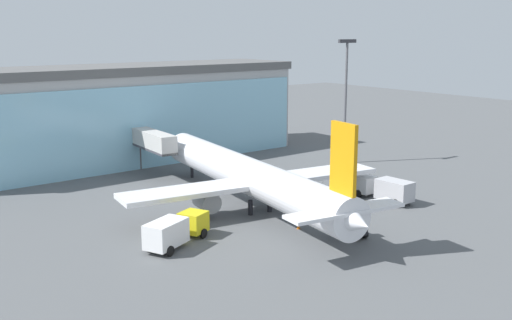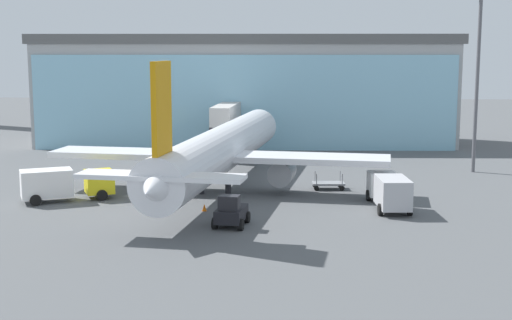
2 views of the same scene
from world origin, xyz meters
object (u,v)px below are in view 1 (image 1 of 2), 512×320
(airplane, at_px, (250,177))
(catering_truck, at_px, (175,230))
(pushback_tug, at_px, (350,226))
(fuel_truck, at_px, (385,188))
(safety_cone_nose, at_px, (299,226))
(apron_light_mast, at_px, (346,90))
(jet_bridge, at_px, (151,141))
(safety_cone_wingtip, at_px, (337,180))
(baggage_cart, at_px, (312,189))

(airplane, relative_size, catering_truck, 5.33)
(pushback_tug, bearing_deg, airplane, 16.80)
(fuel_truck, distance_m, safety_cone_nose, 14.34)
(apron_light_mast, bearing_deg, safety_cone_nose, -142.87)
(apron_light_mast, bearing_deg, jet_bridge, 158.33)
(safety_cone_nose, bearing_deg, jet_bridge, 91.89)
(catering_truck, distance_m, pushback_tug, 16.21)
(airplane, relative_size, safety_cone_wingtip, 73.15)
(jet_bridge, height_order, safety_cone_wingtip, jet_bridge)
(airplane, bearing_deg, catering_truck, 121.44)
(pushback_tug, relative_size, safety_cone_wingtip, 6.21)
(baggage_cart, bearing_deg, pushback_tug, -122.06)
(catering_truck, distance_m, safety_cone_wingtip, 28.83)
(jet_bridge, bearing_deg, fuel_truck, -147.91)
(fuel_truck, xyz_separation_m, safety_cone_nose, (-14.20, -1.67, -1.19))
(safety_cone_nose, bearing_deg, pushback_tug, -61.66)
(jet_bridge, relative_size, safety_cone_nose, 20.79)
(catering_truck, height_order, baggage_cart, catering_truck)
(apron_light_mast, bearing_deg, catering_truck, -156.82)
(apron_light_mast, xyz_separation_m, pushback_tug, (-22.37, -23.33, -9.62))
(jet_bridge, relative_size, fuel_truck, 1.54)
(jet_bridge, height_order, catering_truck, jet_bridge)
(pushback_tug, height_order, safety_cone_nose, pushback_tug)
(baggage_cart, height_order, safety_cone_wingtip, baggage_cart)
(apron_light_mast, xyz_separation_m, baggage_cart, (-14.94, -9.67, -10.10))
(fuel_truck, relative_size, safety_cone_nose, 13.51)
(baggage_cart, bearing_deg, jet_bridge, 115.02)
(airplane, relative_size, safety_cone_nose, 73.15)
(safety_cone_nose, distance_m, safety_cone_wingtip, 19.29)
(fuel_truck, bearing_deg, apron_light_mast, -35.70)
(airplane, distance_m, fuel_truck, 15.55)
(pushback_tug, relative_size, safety_cone_nose, 6.21)
(jet_bridge, xyz_separation_m, fuel_truck, (15.15, -27.35, -3.08))
(airplane, distance_m, baggage_cart, 9.97)
(apron_light_mast, xyz_separation_m, airplane, (-24.43, -10.27, -7.10))
(jet_bridge, height_order, airplane, airplane)
(fuel_truck, distance_m, safety_cone_wingtip, 9.55)
(safety_cone_nose, bearing_deg, baggage_cart, 42.72)
(baggage_cart, bearing_deg, safety_cone_nose, -140.80)
(fuel_truck, bearing_deg, airplane, 59.74)
(baggage_cart, bearing_deg, catering_truck, -168.00)
(baggage_cart, xyz_separation_m, safety_cone_wingtip, (5.97, 1.89, -0.23))
(jet_bridge, distance_m, baggage_cart, 23.02)
(pushback_tug, bearing_deg, baggage_cart, -20.72)
(safety_cone_wingtip, bearing_deg, apron_light_mast, 40.94)
(baggage_cart, height_order, safety_cone_nose, baggage_cart)
(jet_bridge, xyz_separation_m, pushback_tug, (3.40, -33.56, -3.57))
(apron_light_mast, distance_m, catering_truck, 40.92)
(fuel_truck, bearing_deg, safety_cone_wingtip, -13.89)
(jet_bridge, distance_m, safety_cone_nose, 29.35)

